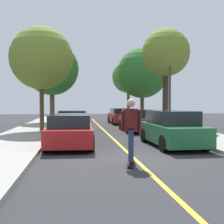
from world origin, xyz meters
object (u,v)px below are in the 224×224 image
at_px(street_tree_left_nearest, 41,58).
at_px(skateboarder, 131,126).
at_px(street_tree_right_far, 128,77).
at_px(street_tree_right_nearest, 166,53).
at_px(streetlamp, 170,75).
at_px(parked_car_right_near, 138,120).
at_px(parked_car_left_near, 72,122).
at_px(parked_car_right_far, 121,116).
at_px(parked_car_right_nearest, 172,129).
at_px(street_tree_right_near, 142,73).
at_px(skateboard, 131,163).
at_px(parked_car_left_nearest, 70,130).
at_px(street_tree_left_near, 52,69).

relative_size(street_tree_left_nearest, skateboarder, 3.49).
height_order(street_tree_right_far, skateboarder, street_tree_right_far).
bearing_deg(street_tree_right_nearest, streetlamp, -93.59).
height_order(parked_car_right_near, streetlamp, streetlamp).
xyz_separation_m(parked_car_left_near, parked_car_right_near, (4.14, 0.35, 0.04)).
height_order(street_tree_right_far, streetlamp, street_tree_right_far).
xyz_separation_m(parked_car_left_near, parked_car_right_far, (4.14, 7.42, 0.01)).
distance_m(parked_car_right_nearest, parked_car_right_far, 13.45).
bearing_deg(street_tree_right_far, skateboarder, -100.27).
xyz_separation_m(parked_car_left_near, street_tree_right_near, (5.96, 7.04, 3.74)).
relative_size(parked_car_right_nearest, skateboard, 4.85).
bearing_deg(street_tree_left_nearest, street_tree_right_near, 40.59).
bearing_deg(parked_car_left_nearest, street_tree_right_far, 72.70).
height_order(parked_car_right_far, streetlamp, streetlamp).
height_order(parked_car_left_nearest, parked_car_right_far, parked_car_right_far).
height_order(street_tree_left_nearest, skateboard, street_tree_left_nearest).
relative_size(parked_car_right_near, street_tree_right_nearest, 0.68).
xyz_separation_m(parked_car_right_near, streetlamp, (1.75, -0.92, 2.78)).
bearing_deg(parked_car_right_far, parked_car_left_nearest, -107.80).
height_order(street_tree_right_near, skateboarder, street_tree_right_near).
relative_size(parked_car_left_near, parked_car_right_far, 1.00).
bearing_deg(street_tree_right_near, street_tree_left_near, 171.39).
xyz_separation_m(street_tree_right_nearest, skateboarder, (-4.21, -10.07, -3.84)).
bearing_deg(streetlamp, skateboard, -114.74).
bearing_deg(street_tree_left_nearest, parked_car_left_nearest, -72.80).
bearing_deg(street_tree_left_nearest, skateboard, -70.18).
distance_m(parked_car_left_nearest, street_tree_left_near, 14.43).
xyz_separation_m(street_tree_right_nearest, street_tree_right_far, (0.00, 13.16, -0.29)).
bearing_deg(street_tree_left_nearest, parked_car_left_near, -11.78).
xyz_separation_m(street_tree_left_nearest, skateboarder, (3.57, -9.95, -3.36)).
distance_m(parked_car_right_nearest, street_tree_right_far, 20.16).
distance_m(parked_car_right_near, skateboard, 10.20).
bearing_deg(street_tree_right_near, skateboarder, -104.21).
distance_m(street_tree_right_near, streetlamp, 7.67).
bearing_deg(skateboard, streetlamp, 65.26).
height_order(street_tree_left_nearest, street_tree_right_near, street_tree_right_near).
bearing_deg(street_tree_right_nearest, street_tree_right_near, 90.00).
relative_size(street_tree_right_far, streetlamp, 1.08).
bearing_deg(street_tree_right_near, parked_car_left_nearest, -115.44).
relative_size(street_tree_left_nearest, street_tree_right_far, 0.99).
bearing_deg(parked_car_left_near, parked_car_left_nearest, -90.00).
distance_m(parked_car_left_near, streetlamp, 6.56).
distance_m(street_tree_right_nearest, streetlamp, 1.84).
distance_m(parked_car_right_far, street_tree_left_nearest, 9.98).
bearing_deg(parked_car_left_nearest, skateboard, -66.54).
bearing_deg(parked_car_right_near, parked_car_left_near, -175.12).
distance_m(parked_car_right_near, street_tree_left_near, 10.68).
bearing_deg(parked_car_left_near, street_tree_left_near, 102.46).
xyz_separation_m(parked_car_left_nearest, parked_car_right_near, (4.14, 5.84, 0.03)).
relative_size(parked_car_right_near, parked_car_right_far, 1.00).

